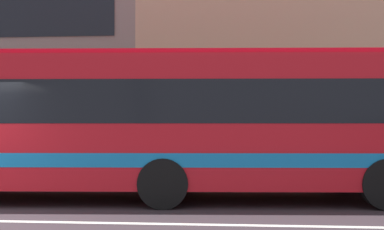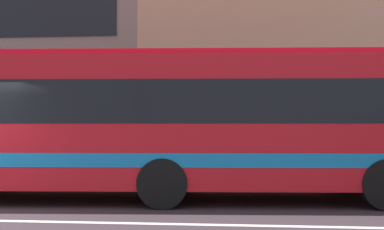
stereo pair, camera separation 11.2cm
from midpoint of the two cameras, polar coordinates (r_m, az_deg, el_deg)
name	(u,v)px [view 1 (the left image)]	position (r m, az deg, el deg)	size (l,w,h in m)	color
hedge_row_far	(182,165)	(14.42, -1.46, -6.01)	(22.11, 1.10, 0.86)	#27501A
transit_bus	(133,120)	(10.62, -7.45, -0.59)	(12.41, 3.32, 3.19)	red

